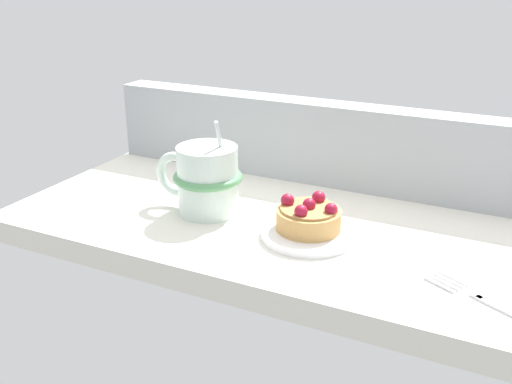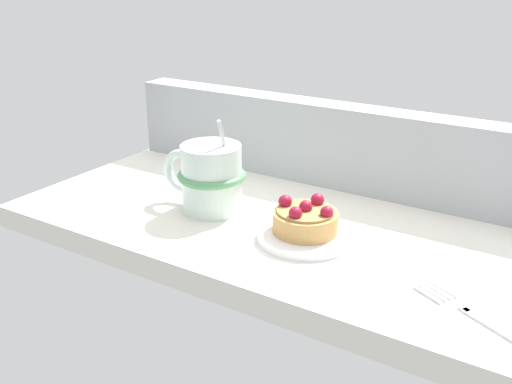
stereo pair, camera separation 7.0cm
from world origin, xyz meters
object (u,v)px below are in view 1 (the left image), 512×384
at_px(dessert_plate, 308,233).
at_px(raspberry_tart, 309,217).
at_px(dessert_fork, 497,305).
at_px(coffee_mug, 206,179).

height_order(dessert_plate, raspberry_tart, raspberry_tart).
height_order(raspberry_tart, dessert_fork, raspberry_tart).
relative_size(raspberry_tart, coffee_mug, 0.62).
bearing_deg(raspberry_tart, dessert_fork, -16.44).
relative_size(coffee_mug, dessert_fork, 0.85).
height_order(dessert_plate, coffee_mug, coffee_mug).
distance_m(dessert_plate, raspberry_tart, 0.02).
bearing_deg(raspberry_tart, coffee_mug, 174.72).
bearing_deg(coffee_mug, raspberry_tart, -5.28).
bearing_deg(dessert_fork, coffee_mug, 167.97).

